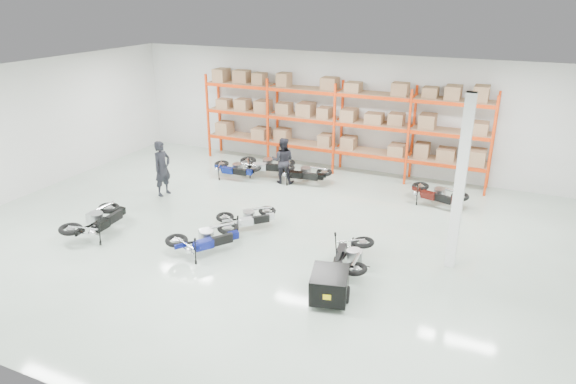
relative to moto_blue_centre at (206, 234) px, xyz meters
The scene contains 14 objects.
room 2.47m from the moto_blue_centre, 57.98° to the left, with size 18.00×18.00×18.00m.
pallet_rack 8.20m from the moto_blue_centre, 83.22° to the left, with size 11.28×0.98×3.62m.
structural_column 6.69m from the moto_blue_centre, 18.15° to the left, with size 0.25×0.25×4.50m, color white.
moto_blue_centre is the anchor object (origin of this frame).
moto_silver_left 1.82m from the moto_blue_centre, 79.62° to the left, with size 0.71×1.59×0.97m, color #B5B6BC, non-canonical shape.
moto_black_far_left 3.50m from the moto_blue_centre, behind, with size 0.85×1.92×1.17m, color black, non-canonical shape.
moto_touring_right 3.93m from the moto_blue_centre, 10.84° to the left, with size 0.77×1.73×1.06m, color black, non-canonical shape.
trailer 3.96m from the moto_blue_centre, 12.54° to the right, with size 1.05×1.80×0.73m.
moto_back_a 5.96m from the moto_blue_centre, 112.29° to the left, with size 0.74×1.66×1.01m, color navy, non-canonical shape.
moto_back_b 6.46m from the moto_blue_centre, 102.01° to the left, with size 0.83×1.86×1.14m, color #B4B8BE, non-canonical shape.
moto_back_c 6.09m from the moto_blue_centre, 87.00° to the left, with size 0.78×1.75×1.07m, color black, non-canonical shape.
moto_back_d 7.89m from the moto_blue_centre, 49.23° to the left, with size 0.76×1.70×1.04m, color #42100D, non-canonical shape.
person_left 4.80m from the moto_blue_centre, 140.57° to the left, with size 0.70×0.46×1.93m, color black.
person_back 5.85m from the moto_blue_centre, 93.98° to the left, with size 0.83×0.65×1.71m, color black.
Camera 1 is at (6.20, -11.94, 6.66)m, focal length 32.00 mm.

